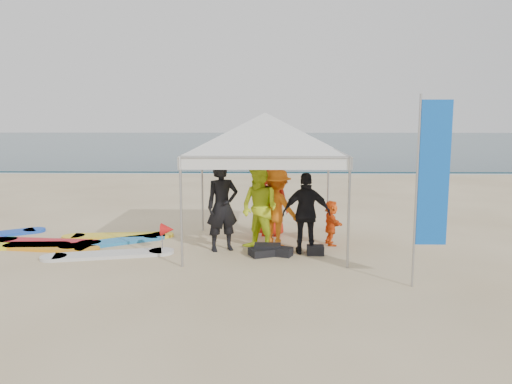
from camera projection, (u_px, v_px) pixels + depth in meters
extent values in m
plane|color=beige|center=(207.00, 276.00, 9.19)|extent=(120.00, 120.00, 0.00)
cube|color=#0C2633|center=(258.00, 141.00, 68.55)|extent=(160.00, 84.00, 0.08)
cube|color=silver|center=(246.00, 173.00, 27.20)|extent=(160.00, 1.20, 0.01)
imported|color=black|center=(222.00, 207.00, 10.90)|extent=(0.84, 0.71, 1.96)
imported|color=#D2EC21|center=(260.00, 208.00, 10.89)|extent=(1.16, 1.13, 1.88)
imported|color=orange|center=(276.00, 208.00, 11.22)|extent=(1.33, 1.20, 1.79)
imported|color=black|center=(306.00, 214.00, 10.64)|extent=(1.03, 0.43, 1.76)
imported|color=red|center=(271.00, 202.00, 12.31)|extent=(0.88, 0.61, 1.72)
imported|color=#FB5B16|center=(331.00, 223.00, 11.46)|extent=(0.41, 0.99, 1.03)
cylinder|color=#A5A5A8|center=(202.00, 190.00, 12.85)|extent=(0.05, 0.05, 2.16)
cylinder|color=#A5A5A8|center=(328.00, 190.00, 12.79)|extent=(0.05, 0.05, 2.16)
cylinder|color=#A5A5A8|center=(181.00, 213.00, 9.65)|extent=(0.05, 0.05, 2.16)
cylinder|color=#A5A5A8|center=(349.00, 213.00, 9.58)|extent=(0.05, 0.05, 2.16)
cube|color=silver|center=(265.00, 163.00, 9.48)|extent=(3.34, 0.02, 0.24)
cube|color=silver|center=(265.00, 152.00, 12.68)|extent=(3.34, 0.02, 0.24)
cube|color=silver|center=(193.00, 157.00, 11.11)|extent=(0.02, 3.34, 0.24)
cube|color=silver|center=(338.00, 157.00, 11.05)|extent=(0.02, 3.34, 0.24)
pyramid|color=silver|center=(265.00, 112.00, 10.94)|extent=(4.58, 4.58, 0.86)
cylinder|color=#A5A5A8|center=(416.00, 193.00, 8.39)|extent=(0.04, 0.04, 3.28)
cube|color=blue|center=(434.00, 173.00, 8.34)|extent=(0.52, 0.03, 2.44)
cylinder|color=#A5A5A8|center=(162.00, 238.00, 10.87)|extent=(0.02, 0.02, 0.60)
cone|color=red|center=(167.00, 229.00, 10.84)|extent=(0.28, 0.28, 0.28)
cube|color=black|center=(267.00, 249.00, 10.69)|extent=(0.58, 0.39, 0.22)
cube|color=black|center=(281.00, 252.00, 10.58)|extent=(0.54, 0.45, 0.18)
cube|color=black|center=(262.00, 252.00, 10.58)|extent=(0.62, 0.57, 0.16)
cube|color=black|center=(315.00, 250.00, 10.66)|extent=(0.37, 0.27, 0.20)
cube|color=yellow|center=(118.00, 236.00, 12.24)|extent=(2.19, 0.77, 0.07)
cube|color=red|center=(43.00, 242.00, 11.62)|extent=(2.30, 0.77, 0.07)
cube|color=silver|center=(109.00, 255.00, 10.54)|extent=(2.27, 1.03, 0.07)
cube|color=#247EC1|center=(115.00, 242.00, 11.64)|extent=(1.93, 1.50, 0.07)
cube|color=orange|center=(51.00, 248.00, 11.11)|extent=(1.81, 0.80, 0.07)
cube|color=yellow|center=(11.00, 246.00, 11.27)|extent=(2.14, 0.65, 0.07)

